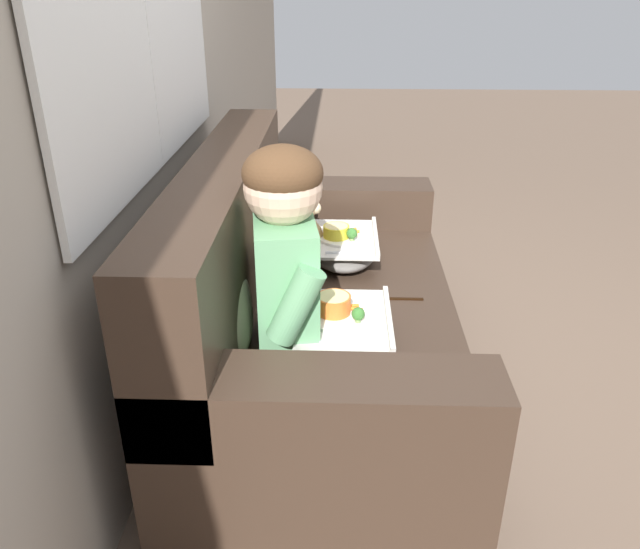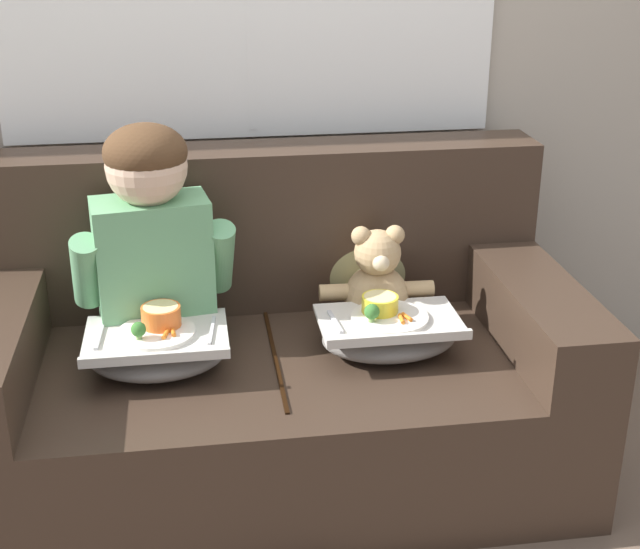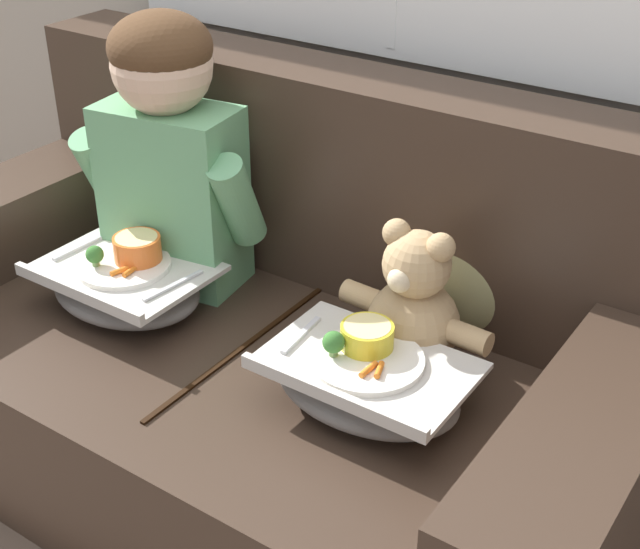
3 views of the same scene
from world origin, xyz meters
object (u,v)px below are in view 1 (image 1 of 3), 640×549
(throw_pillow_behind_child, at_px, (231,300))
(lap_tray_teddy, at_px, (344,248))
(couch, at_px, (306,316))
(teddy_bear, at_px, (301,230))
(throw_pillow_behind_teddy, at_px, (258,223))
(lap_tray_child, at_px, (343,330))
(child_figure, at_px, (285,243))

(throw_pillow_behind_child, height_order, lap_tray_teddy, throw_pillow_behind_child)
(couch, distance_m, teddy_bear, 0.40)
(couch, bearing_deg, teddy_bear, 6.14)
(couch, xyz_separation_m, throw_pillow_behind_teddy, (0.33, 0.21, 0.24))
(throw_pillow_behind_child, xyz_separation_m, lap_tray_teddy, (0.66, -0.35, -0.10))
(throw_pillow_behind_teddy, height_order, lap_tray_teddy, throw_pillow_behind_teddy)
(throw_pillow_behind_teddy, height_order, lap_tray_child, throw_pillow_behind_teddy)
(throw_pillow_behind_child, distance_m, child_figure, 0.26)
(throw_pillow_behind_child, height_order, lap_tray_child, throw_pillow_behind_child)
(lap_tray_child, bearing_deg, lap_tray_teddy, -0.03)
(throw_pillow_behind_child, distance_m, teddy_bear, 0.69)
(lap_tray_child, bearing_deg, child_figure, 90.17)
(teddy_bear, bearing_deg, lap_tray_child, -165.01)
(teddy_bear, distance_m, lap_tray_teddy, 0.19)
(throw_pillow_behind_teddy, height_order, child_figure, child_figure)
(lap_tray_child, relative_size, lap_tray_teddy, 0.97)
(lap_tray_teddy, bearing_deg, lap_tray_child, 179.97)
(couch, relative_size, child_figure, 2.68)
(couch, distance_m, throw_pillow_behind_child, 0.46)
(teddy_bear, height_order, lap_tray_child, teddy_bear)
(throw_pillow_behind_child, height_order, teddy_bear, throw_pillow_behind_child)
(throw_pillow_behind_child, distance_m, throw_pillow_behind_teddy, 0.66)
(couch, relative_size, teddy_bear, 4.99)
(child_figure, xyz_separation_m, lap_tray_child, (0.00, -0.18, -0.30))
(child_figure, relative_size, teddy_bear, 1.87)
(throw_pillow_behind_child, relative_size, lap_tray_teddy, 0.89)
(couch, xyz_separation_m, child_figure, (-0.33, 0.04, 0.44))
(child_figure, height_order, teddy_bear, child_figure)
(teddy_bear, bearing_deg, child_figure, 179.71)
(throw_pillow_behind_teddy, xyz_separation_m, lap_tray_child, (-0.66, -0.35, -0.10))
(couch, height_order, lap_tray_child, couch)
(teddy_bear, distance_m, lap_tray_child, 0.69)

